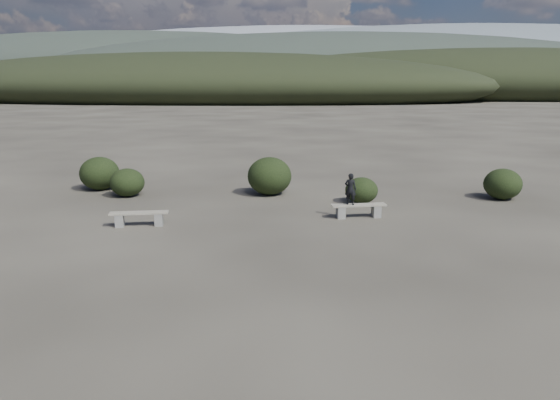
# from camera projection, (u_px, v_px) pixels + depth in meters

# --- Properties ---
(ground) EXTENTS (1200.00, 1200.00, 0.00)m
(ground) POSITION_uv_depth(u_px,v_px,m) (296.00, 295.00, 10.63)
(ground) COLOR #312D26
(ground) RESTS_ON ground
(bench_left) EXTENTS (1.67, 0.69, 0.41)m
(bench_left) POSITION_uv_depth(u_px,v_px,m) (139.00, 218.00, 15.51)
(bench_left) COLOR slate
(bench_left) RESTS_ON ground
(bench_right) EXTENTS (1.69, 0.71, 0.41)m
(bench_right) POSITION_uv_depth(u_px,v_px,m) (359.00, 210.00, 16.44)
(bench_right) COLOR slate
(bench_right) RESTS_ON ground
(seated_person) EXTENTS (0.39, 0.30, 0.96)m
(seated_person) POSITION_uv_depth(u_px,v_px,m) (350.00, 189.00, 16.27)
(seated_person) COLOR black
(seated_person) RESTS_ON bench_right
(shrub_a) EXTENTS (1.22, 1.22, 1.00)m
(shrub_a) POSITION_uv_depth(u_px,v_px,m) (127.00, 182.00, 19.37)
(shrub_a) COLOR black
(shrub_a) RESTS_ON ground
(shrub_b) EXTENTS (1.59, 1.59, 1.36)m
(shrub_b) POSITION_uv_depth(u_px,v_px,m) (269.00, 176.00, 19.62)
(shrub_b) COLOR black
(shrub_b) RESTS_ON ground
(shrub_c) EXTENTS (1.10, 1.10, 0.88)m
(shrub_c) POSITION_uv_depth(u_px,v_px,m) (362.00, 190.00, 18.31)
(shrub_c) COLOR black
(shrub_c) RESTS_ON ground
(shrub_e) EXTENTS (1.29, 1.29, 1.07)m
(shrub_e) POSITION_uv_depth(u_px,v_px,m) (503.00, 184.00, 18.89)
(shrub_e) COLOR black
(shrub_e) RESTS_ON ground
(shrub_f) EXTENTS (1.47, 1.47, 1.24)m
(shrub_f) POSITION_uv_depth(u_px,v_px,m) (100.00, 173.00, 20.50)
(shrub_f) COLOR black
(shrub_f) RESTS_ON ground
(mountain_ridges) EXTENTS (500.00, 400.00, 56.00)m
(mountain_ridges) POSITION_uv_depth(u_px,v_px,m) (318.00, 67.00, 338.36)
(mountain_ridges) COLOR black
(mountain_ridges) RESTS_ON ground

